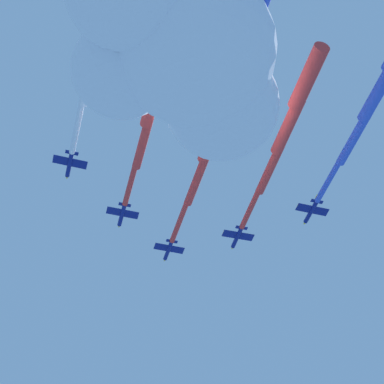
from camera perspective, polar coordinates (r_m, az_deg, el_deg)
The scene contains 6 objects.
jet_lead at distance 175.06m, azimuth 1.70°, elevation 4.81°, with size 54.01×59.03×3.67m.
jet_port_inner at distance 165.71m, azimuth -3.03°, elevation 7.35°, with size 48.66×51.46×3.70m.
jet_starboard_inner at distance 170.81m, azimuth 7.40°, elevation 5.16°, with size 49.15×52.05×3.66m.
jet_port_mid at distance 154.56m, azimuth -7.16°, elevation 13.72°, with size 52.33×57.03×3.70m.
jet_starboard_mid at distance 168.58m, azimuth 14.17°, elevation 7.61°, with size 48.75×52.28×3.69m.
cloud_puff at distance 150.49m, azimuth -0.86°, elevation 10.74°, with size 54.78×42.30×32.77m.
Camera 1 is at (115.31, 75.91, 58.35)m, focal length 69.31 mm.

